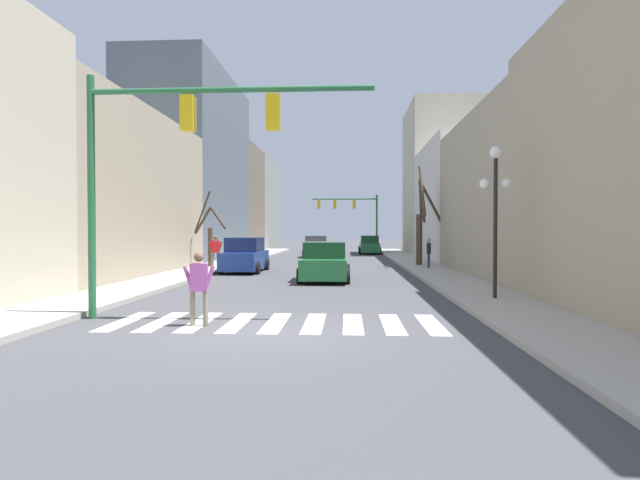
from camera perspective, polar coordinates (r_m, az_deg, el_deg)
ground_plane at (r=10.63m, az=-6.06°, el=-10.63°), size 240.00×240.00×0.00m
sidewalk_right at (r=11.34m, az=25.95°, el=-9.60°), size 2.35×90.00×0.15m
building_row_left at (r=37.85m, az=-15.17°, el=5.92°), size 6.00×59.34×13.79m
building_row_right at (r=31.07m, az=19.16°, el=5.84°), size 6.00×46.36×13.41m
crosswalk_stripes at (r=11.85m, az=-5.07°, el=-9.39°), size 7.65×2.60×0.01m
traffic_signal_near at (r=12.76m, az=-16.37°, el=10.82°), size 6.97×0.28×5.93m
traffic_signal_far at (r=50.10m, az=3.68°, el=3.47°), size 6.53×0.28×5.73m
street_lamp_right_corner at (r=15.79m, az=19.42°, el=5.30°), size 0.95×0.36×4.51m
car_parked_left_far at (r=40.51m, az=-0.40°, el=-0.83°), size 2.06×4.37×1.75m
car_parked_left_near at (r=21.51m, az=0.58°, el=-2.59°), size 2.15×4.40×1.67m
car_parked_right_mid at (r=46.77m, az=5.67°, el=-0.60°), size 2.00×4.69×1.70m
car_parked_left_mid at (r=26.33m, az=-8.57°, el=-1.82°), size 2.05×4.55×1.80m
pedestrian_near_right_corner at (r=11.62m, az=-13.67°, el=-4.71°), size 0.72×0.28×1.67m
pedestrian_on_left_sidewalk at (r=27.41m, az=-11.86°, el=-0.99°), size 0.70×0.43×1.74m
pedestrian_waiting_at_curb at (r=27.83m, az=12.32°, el=-1.14°), size 0.24×0.69×1.59m
street_tree_left_near at (r=29.97m, az=11.49°, el=2.01°), size 1.66×3.36×5.78m
street_tree_left_far at (r=28.73m, az=-12.56°, el=0.42°), size 1.85×0.49×4.27m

